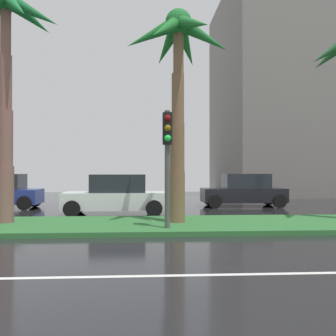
{
  "coord_description": "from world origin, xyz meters",
  "views": [
    {
      "loc": [
        4.55,
        -4.87,
        1.86
      ],
      "look_at": [
        5.61,
        11.72,
        1.99
      ],
      "focal_mm": 41.42,
      "sensor_mm": 36.0,
      "label": 1
    }
  ],
  "objects_px": {
    "palm_tree_centre": "(178,59)",
    "car_in_traffic_second": "(116,195)",
    "traffic_signal_median_right": "(167,147)",
    "palm_tree_centre_left": "(6,38)",
    "car_in_traffic_third": "(244,191)"
  },
  "relations": [
    {
      "from": "palm_tree_centre",
      "to": "car_in_traffic_second",
      "type": "xyz_separation_m",
      "value": [
        -2.34,
        3.56,
        -4.84
      ]
    },
    {
      "from": "palm_tree_centre",
      "to": "car_in_traffic_third",
      "type": "relative_size",
      "value": 1.69
    },
    {
      "from": "palm_tree_centre",
      "to": "traffic_signal_median_right",
      "type": "bearing_deg",
      "value": -106.98
    },
    {
      "from": "car_in_traffic_second",
      "to": "traffic_signal_median_right",
      "type": "bearing_deg",
      "value": 110.55
    },
    {
      "from": "traffic_signal_median_right",
      "to": "car_in_traffic_second",
      "type": "height_order",
      "value": "traffic_signal_median_right"
    },
    {
      "from": "palm_tree_centre_left",
      "to": "car_in_traffic_second",
      "type": "relative_size",
      "value": 1.87
    },
    {
      "from": "car_in_traffic_second",
      "to": "car_in_traffic_third",
      "type": "height_order",
      "value": "same"
    },
    {
      "from": "palm_tree_centre",
      "to": "car_in_traffic_third",
      "type": "height_order",
      "value": "palm_tree_centre"
    },
    {
      "from": "palm_tree_centre_left",
      "to": "palm_tree_centre",
      "type": "bearing_deg",
      "value": -3.6
    },
    {
      "from": "car_in_traffic_second",
      "to": "palm_tree_centre",
      "type": "bearing_deg",
      "value": 123.31
    },
    {
      "from": "palm_tree_centre_left",
      "to": "car_in_traffic_second",
      "type": "bearing_deg",
      "value": 42.35
    },
    {
      "from": "traffic_signal_median_right",
      "to": "palm_tree_centre",
      "type": "bearing_deg",
      "value": 73.02
    },
    {
      "from": "car_in_traffic_third",
      "to": "palm_tree_centre_left",
      "type": "bearing_deg",
      "value": 33.59
    },
    {
      "from": "palm_tree_centre_left",
      "to": "traffic_signal_median_right",
      "type": "bearing_deg",
      "value": -18.9
    },
    {
      "from": "palm_tree_centre",
      "to": "car_in_traffic_second",
      "type": "distance_m",
      "value": 6.44
    }
  ]
}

